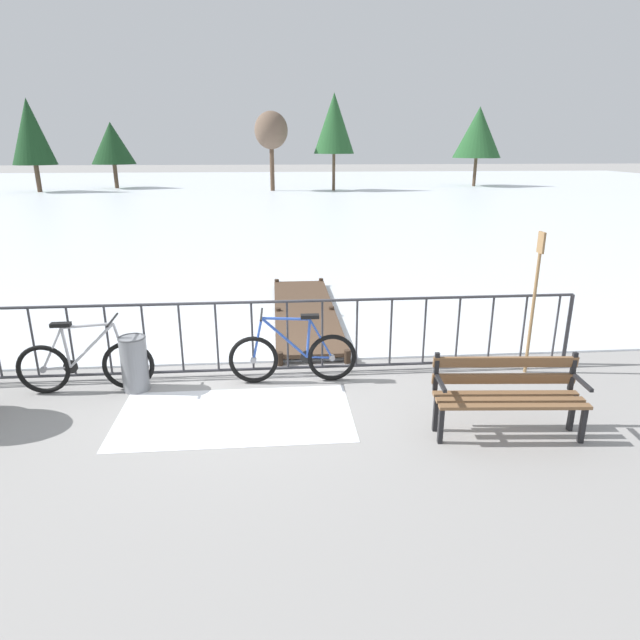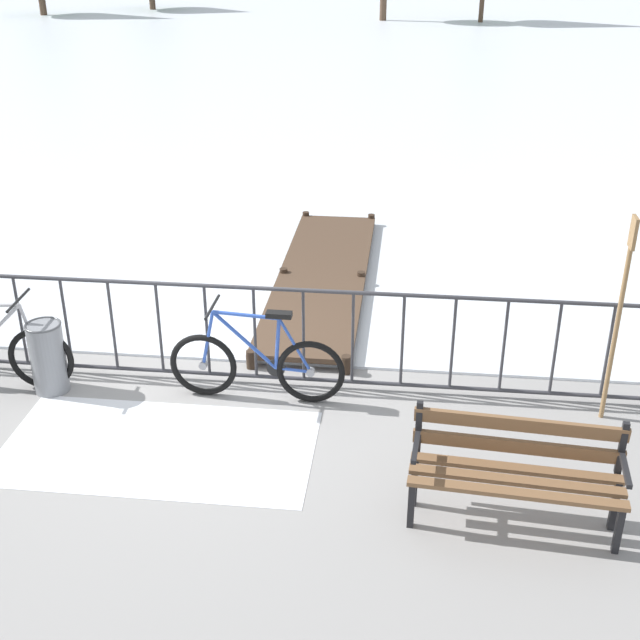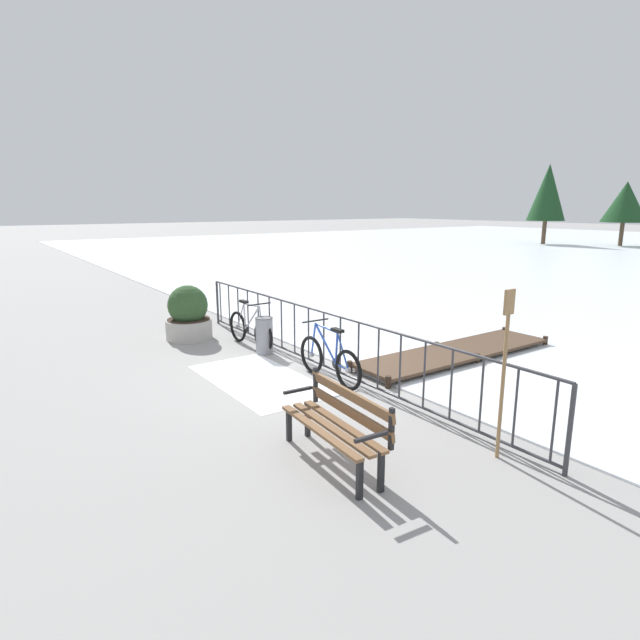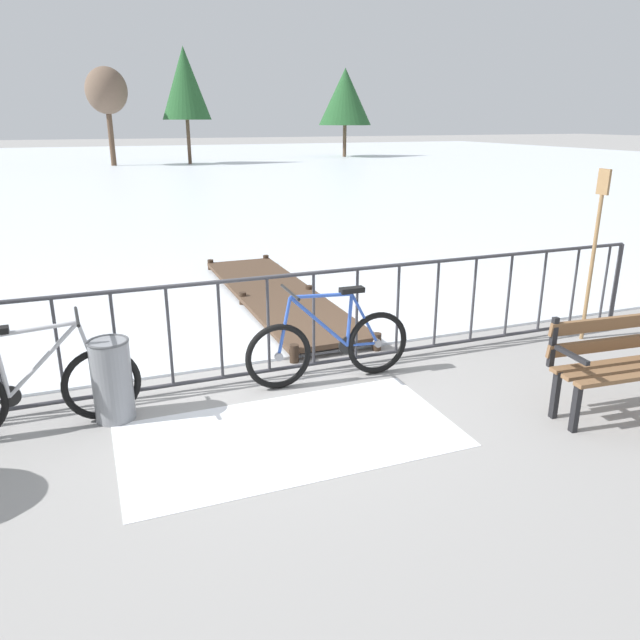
{
  "view_description": "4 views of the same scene",
  "coord_description": "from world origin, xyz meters",
  "px_view_note": "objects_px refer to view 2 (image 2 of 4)",
  "views": [
    {
      "loc": [
        0.33,
        -6.99,
        3.07
      ],
      "look_at": [
        0.94,
        0.13,
        0.73
      ],
      "focal_mm": 30.31,
      "sensor_mm": 36.0,
      "label": 1
    },
    {
      "loc": [
        1.93,
        -7.1,
        4.28
      ],
      "look_at": [
        1.18,
        -0.51,
        1.0
      ],
      "focal_mm": 46.61,
      "sensor_mm": 36.0,
      "label": 2
    },
    {
      "loc": [
        7.11,
        -5.1,
        2.87
      ],
      "look_at": [
        -0.19,
        0.05,
        0.87
      ],
      "focal_mm": 28.82,
      "sensor_mm": 36.0,
      "label": 3
    },
    {
      "loc": [
        -1.58,
        -5.47,
        2.5
      ],
      "look_at": [
        0.33,
        -0.56,
        0.75
      ],
      "focal_mm": 34.09,
      "sensor_mm": 36.0,
      "label": 4
    }
  ],
  "objects_px": {
    "oar_upright": "(620,308)",
    "trash_bin": "(48,357)",
    "park_bench": "(516,465)",
    "bicycle_second": "(257,365)"
  },
  "relations": [
    {
      "from": "park_bench",
      "to": "trash_bin",
      "type": "xyz_separation_m",
      "value": [
        -4.34,
        1.47,
        -0.14
      ]
    },
    {
      "from": "park_bench",
      "to": "trash_bin",
      "type": "distance_m",
      "value": 4.58
    },
    {
      "from": "trash_bin",
      "to": "park_bench",
      "type": "bearing_deg",
      "value": -18.71
    },
    {
      "from": "bicycle_second",
      "to": "trash_bin",
      "type": "relative_size",
      "value": 2.34
    },
    {
      "from": "park_bench",
      "to": "oar_upright",
      "type": "height_order",
      "value": "oar_upright"
    },
    {
      "from": "park_bench",
      "to": "bicycle_second",
      "type": "bearing_deg",
      "value": 145.89
    },
    {
      "from": "park_bench",
      "to": "trash_bin",
      "type": "relative_size",
      "value": 2.23
    },
    {
      "from": "bicycle_second",
      "to": "oar_upright",
      "type": "xyz_separation_m",
      "value": [
        3.27,
        0.03,
        0.77
      ]
    },
    {
      "from": "oar_upright",
      "to": "park_bench",
      "type": "bearing_deg",
      "value": -121.94
    },
    {
      "from": "oar_upright",
      "to": "trash_bin",
      "type": "bearing_deg",
      "value": -178.81
    }
  ]
}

